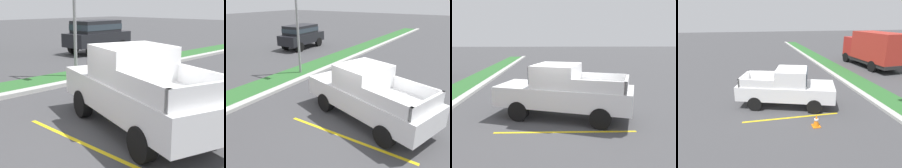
# 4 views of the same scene
# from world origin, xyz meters

# --- Properties ---
(ground_plane) EXTENTS (120.00, 120.00, 0.00)m
(ground_plane) POSITION_xyz_m (0.00, 0.00, 0.00)
(ground_plane) COLOR #424244
(parking_line_near) EXTENTS (0.12, 4.80, 0.01)m
(parking_line_near) POSITION_xyz_m (-1.07, -0.05, 0.00)
(parking_line_near) COLOR yellow
(parking_line_near) RESTS_ON ground
(parking_line_far) EXTENTS (0.12, 4.80, 0.01)m
(parking_line_far) POSITION_xyz_m (2.03, -0.05, 0.00)
(parking_line_far) COLOR yellow
(parking_line_far) RESTS_ON ground
(curb_strip) EXTENTS (56.00, 0.40, 0.15)m
(curb_strip) POSITION_xyz_m (0.00, 5.00, 0.07)
(curb_strip) COLOR #B2B2AD
(curb_strip) RESTS_ON ground
(grass_median) EXTENTS (56.00, 1.80, 0.06)m
(grass_median) POSITION_xyz_m (0.00, 6.10, 0.03)
(grass_median) COLOR #2D662D
(grass_median) RESTS_ON ground
(pickup_truck_main) EXTENTS (3.39, 5.55, 2.10)m
(pickup_truck_main) POSITION_xyz_m (0.49, -0.00, 1.04)
(pickup_truck_main) COLOR black
(pickup_truck_main) RESTS_ON ground
(suv_distant) EXTENTS (4.69, 2.15, 2.10)m
(suv_distant) POSITION_xyz_m (8.98, 10.80, 1.24)
(suv_distant) COLOR black
(suv_distant) RESTS_ON ground
(traffic_cone) EXTENTS (0.36, 0.36, 0.60)m
(traffic_cone) POSITION_xyz_m (3.04, 0.86, 0.29)
(traffic_cone) COLOR orange
(traffic_cone) RESTS_ON ground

